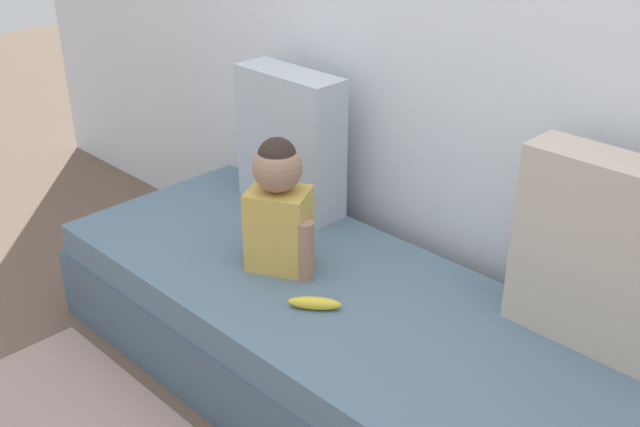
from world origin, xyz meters
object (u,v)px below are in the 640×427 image
at_px(throw_pillow_right, 616,259).
at_px(toddler, 278,205).
at_px(throw_pillow_left, 290,141).
at_px(couch, 356,352).
at_px(banana, 315,303).

relative_size(throw_pillow_right, toddler, 1.22).
bearing_deg(throw_pillow_left, throw_pillow_right, 0.00).
bearing_deg(couch, throw_pillow_left, 153.54).
height_order(couch, toddler, toddler).
distance_m(throw_pillow_left, banana, 0.78).
bearing_deg(throw_pillow_left, banana, -37.71).
bearing_deg(toddler, throw_pillow_right, 19.42).
height_order(toddler, banana, toddler).
relative_size(throw_pillow_left, throw_pillow_right, 0.96).
bearing_deg(toddler, couch, 4.18).
xyz_separation_m(throw_pillow_right, banana, (-0.72, -0.45, -0.26)).
xyz_separation_m(couch, throw_pillow_left, (-0.65, 0.32, 0.48)).
relative_size(couch, throw_pillow_right, 4.17).
relative_size(throw_pillow_left, toddler, 1.17).
height_order(throw_pillow_right, banana, throw_pillow_right).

